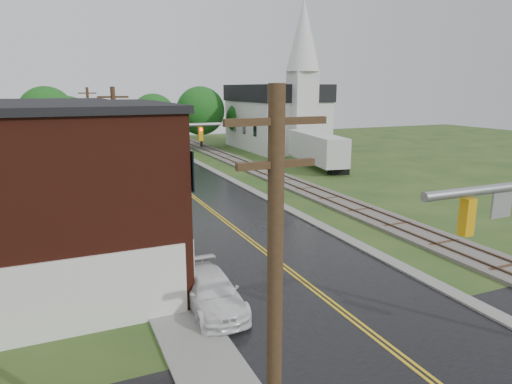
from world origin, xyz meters
TOP-DOWN VIEW (x-y plane):
  - main_road at (0.00, 30.00)m, footprint 10.00×90.00m
  - curb_right at (5.40, 35.00)m, footprint 0.80×70.00m
  - sidewalk_left at (-6.20, 25.00)m, footprint 2.40×50.00m
  - brick_building at (-12.48, 15.00)m, footprint 14.30×10.30m
  - yellow_house at (-11.00, 26.00)m, footprint 8.00×7.00m
  - darkred_building at (-10.00, 35.00)m, footprint 7.00×6.00m
  - church at (20.00, 53.74)m, footprint 10.40×18.40m
  - railroad at (10.00, 35.00)m, footprint 3.20×80.00m
  - traffic_signal_far at (-3.47, 27.00)m, footprint 7.34×0.43m
  - utility_pole_a at (-6.80, 0.00)m, footprint 1.80×0.28m
  - utility_pole_b at (-6.80, 22.00)m, footprint 1.80×0.28m
  - utility_pole_c at (-6.80, 44.00)m, footprint 1.80×0.28m
  - tree_left_c at (-13.85, 39.90)m, footprint 6.00×6.00m
  - tree_left_e at (-8.85, 45.90)m, footprint 6.40×6.40m
  - suv_dark at (0.80, 38.88)m, footprint 2.61×5.33m
  - pickup_white at (-4.80, 10.00)m, footprint 2.19×5.08m
  - semi_trailer at (16.94, 37.87)m, footprint 4.63×12.56m

SIDE VIEW (x-z plane):
  - main_road at x=0.00m, z-range -0.01..0.01m
  - curb_right at x=5.40m, z-range -0.06..0.06m
  - sidewalk_left at x=-6.20m, z-range -0.06..0.06m
  - railroad at x=10.00m, z-range -0.04..0.26m
  - suv_dark at x=0.80m, z-range 0.00..1.46m
  - pickup_white at x=-4.80m, z-range 0.00..1.46m
  - darkred_building at x=-10.00m, z-range 0.00..4.40m
  - semi_trailer at x=16.94m, z-range 0.36..4.24m
  - yellow_house at x=-11.00m, z-range 0.00..6.40m
  - brick_building at x=-12.48m, z-range 0.00..8.30m
  - tree_left_c at x=-13.85m, z-range 0.69..8.34m
  - utility_pole_a at x=-6.80m, z-range 0.22..9.22m
  - utility_pole_b at x=-6.80m, z-range 0.22..9.22m
  - utility_pole_c at x=-6.80m, z-range 0.22..9.22m
  - tree_left_e at x=-8.85m, z-range 0.73..8.89m
  - traffic_signal_far at x=-3.47m, z-range 1.37..8.57m
  - church at x=20.00m, z-range -4.17..15.83m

